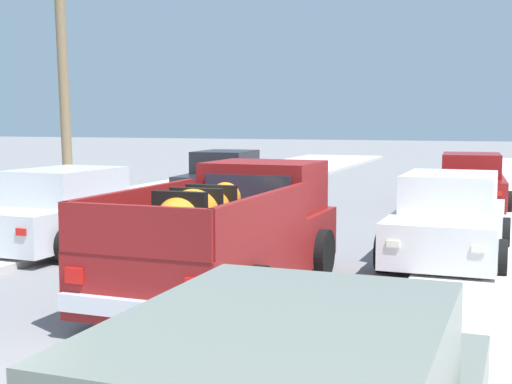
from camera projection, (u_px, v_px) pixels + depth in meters
The scene contains 8 objects.
sidewalk_left at pixel (94, 213), 18.43m from camera, with size 4.95×60.00×0.12m, color beige.
curb_left at pixel (130, 215), 18.08m from camera, with size 0.16×60.00×0.10m, color silver.
curb_right at pixel (508, 234), 15.05m from camera, with size 0.16×60.00×0.10m, color silver.
pickup_truck at pixel (230, 236), 10.21m from camera, with size 2.29×5.25×1.80m.
car_left_near at pixel (69, 211), 13.77m from camera, with size 2.19×4.33×1.54m.
car_right_near at pixel (225, 178), 21.30m from camera, with size 2.19×4.33×1.54m.
car_left_mid at pixel (449, 220), 12.49m from camera, with size 2.07×4.28×1.54m.
car_left_far at pixel (471, 183), 19.79m from camera, with size 2.20×4.33×1.54m.
Camera 1 is at (4.48, -3.82, 2.48)m, focal length 49.91 mm.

